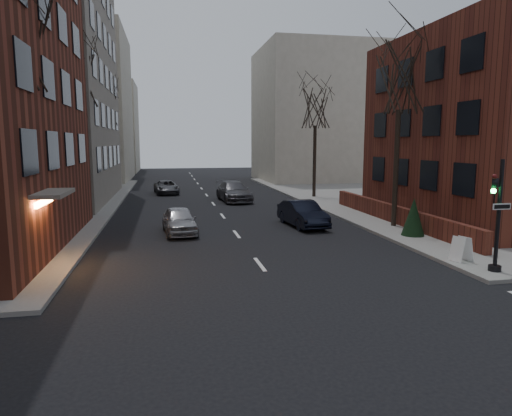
{
  "coord_description": "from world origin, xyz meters",
  "views": [
    {
      "loc": [
        -3.47,
        -4.94,
        4.73
      ],
      "look_at": [
        0.16,
        13.59,
        2.0
      ],
      "focal_mm": 32.0,
      "sensor_mm": 36.0,
      "label": 1
    }
  ],
  "objects_px": {
    "tree_right_a": "(400,79)",
    "evergreen_shrub": "(413,217)",
    "streetlamp_near": "(80,151)",
    "car_lane_silver": "(179,220)",
    "car_lane_gray": "(234,191)",
    "car_lane_far": "(166,187)",
    "streetlamp_far": "(117,147)",
    "traffic_signal": "(497,223)",
    "tree_left_a": "(16,40)",
    "tree_left_b": "(77,75)",
    "tree_right_b": "(316,107)",
    "parked_sedan": "(302,214)",
    "tree_left_c": "(106,106)",
    "sandwich_board": "(461,249)"
  },
  "relations": [
    {
      "from": "car_lane_far",
      "to": "streetlamp_far",
      "type": "bearing_deg",
      "value": 132.15
    },
    {
      "from": "car_lane_far",
      "to": "evergreen_shrub",
      "type": "relative_size",
      "value": 2.37
    },
    {
      "from": "tree_right_a",
      "to": "parked_sedan",
      "type": "relative_size",
      "value": 2.2
    },
    {
      "from": "traffic_signal",
      "to": "tree_left_a",
      "type": "height_order",
      "value": "tree_left_a"
    },
    {
      "from": "parked_sedan",
      "to": "car_lane_silver",
      "type": "relative_size",
      "value": 1.1
    },
    {
      "from": "tree_left_a",
      "to": "traffic_signal",
      "type": "bearing_deg",
      "value": -16.65
    },
    {
      "from": "tree_left_c",
      "to": "tree_right_b",
      "type": "bearing_deg",
      "value": -24.44
    },
    {
      "from": "traffic_signal",
      "to": "tree_left_c",
      "type": "bearing_deg",
      "value": 118.36
    },
    {
      "from": "streetlamp_near",
      "to": "car_lane_silver",
      "type": "relative_size",
      "value": 1.56
    },
    {
      "from": "tree_left_b",
      "to": "tree_right_b",
      "type": "distance_m",
      "value": 18.64
    },
    {
      "from": "streetlamp_near",
      "to": "evergreen_shrub",
      "type": "xyz_separation_m",
      "value": [
        16.63,
        -6.66,
        -3.15
      ]
    },
    {
      "from": "streetlamp_far",
      "to": "sandwich_board",
      "type": "bearing_deg",
      "value": -63.3
    },
    {
      "from": "tree_left_a",
      "to": "evergreen_shrub",
      "type": "relative_size",
      "value": 5.5
    },
    {
      "from": "streetlamp_far",
      "to": "car_lane_silver",
      "type": "height_order",
      "value": "streetlamp_far"
    },
    {
      "from": "car_lane_gray",
      "to": "parked_sedan",
      "type": "bearing_deg",
      "value": -83.76
    },
    {
      "from": "tree_right_b",
      "to": "sandwich_board",
      "type": "height_order",
      "value": "tree_right_b"
    },
    {
      "from": "tree_right_a",
      "to": "evergreen_shrub",
      "type": "relative_size",
      "value": 5.21
    },
    {
      "from": "streetlamp_near",
      "to": "car_lane_silver",
      "type": "xyz_separation_m",
      "value": [
        5.31,
        -3.17,
        -3.55
      ]
    },
    {
      "from": "tree_right_b",
      "to": "parked_sedan",
      "type": "bearing_deg",
      "value": -111.03
    },
    {
      "from": "tree_right_a",
      "to": "streetlamp_near",
      "type": "xyz_separation_m",
      "value": [
        -17.0,
        4.0,
        -3.79
      ]
    },
    {
      "from": "tree_left_c",
      "to": "car_lane_silver",
      "type": "distance_m",
      "value": 23.17
    },
    {
      "from": "tree_left_b",
      "to": "parked_sedan",
      "type": "distance_m",
      "value": 16.52
    },
    {
      "from": "traffic_signal",
      "to": "tree_right_a",
      "type": "relative_size",
      "value": 0.41
    },
    {
      "from": "tree_left_a",
      "to": "car_lane_gray",
      "type": "distance_m",
      "value": 21.73
    },
    {
      "from": "parked_sedan",
      "to": "car_lane_gray",
      "type": "bearing_deg",
      "value": 94.61
    },
    {
      "from": "streetlamp_near",
      "to": "car_lane_gray",
      "type": "height_order",
      "value": "streetlamp_near"
    },
    {
      "from": "tree_left_a",
      "to": "streetlamp_near",
      "type": "relative_size",
      "value": 1.63
    },
    {
      "from": "tree_left_c",
      "to": "car_lane_silver",
      "type": "relative_size",
      "value": 2.42
    },
    {
      "from": "car_lane_gray",
      "to": "car_lane_far",
      "type": "bearing_deg",
      "value": 125.51
    },
    {
      "from": "tree_right_a",
      "to": "streetlamp_near",
      "type": "relative_size",
      "value": 1.55
    },
    {
      "from": "tree_left_a",
      "to": "sandwich_board",
      "type": "distance_m",
      "value": 18.58
    },
    {
      "from": "streetlamp_near",
      "to": "car_lane_gray",
      "type": "distance_m",
      "value": 14.12
    },
    {
      "from": "streetlamp_far",
      "to": "car_lane_far",
      "type": "distance_m",
      "value": 7.26
    },
    {
      "from": "tree_left_c",
      "to": "car_lane_far",
      "type": "distance_m",
      "value": 9.36
    },
    {
      "from": "car_lane_far",
      "to": "evergreen_shrub",
      "type": "distance_m",
      "value": 25.43
    },
    {
      "from": "tree_right_b",
      "to": "streetlamp_near",
      "type": "distance_m",
      "value": 20.01
    },
    {
      "from": "parked_sedan",
      "to": "car_lane_silver",
      "type": "xyz_separation_m",
      "value": [
        -6.89,
        -0.69,
        -0.04
      ]
    },
    {
      "from": "streetlamp_far",
      "to": "evergreen_shrub",
      "type": "bearing_deg",
      "value": -58.04
    },
    {
      "from": "tree_left_a",
      "to": "car_lane_far",
      "type": "distance_m",
      "value": 25.58
    },
    {
      "from": "tree_left_a",
      "to": "tree_left_c",
      "type": "relative_size",
      "value": 1.06
    },
    {
      "from": "car_lane_silver",
      "to": "car_lane_far",
      "type": "height_order",
      "value": "car_lane_silver"
    },
    {
      "from": "sandwich_board",
      "to": "car_lane_gray",
      "type": "bearing_deg",
      "value": 90.82
    },
    {
      "from": "car_lane_far",
      "to": "car_lane_silver",
      "type": "bearing_deg",
      "value": -93.66
    },
    {
      "from": "streetlamp_near",
      "to": "parked_sedan",
      "type": "relative_size",
      "value": 1.42
    },
    {
      "from": "traffic_signal",
      "to": "car_lane_far",
      "type": "height_order",
      "value": "traffic_signal"
    },
    {
      "from": "tree_right_a",
      "to": "tree_right_b",
      "type": "relative_size",
      "value": 1.06
    },
    {
      "from": "traffic_signal",
      "to": "streetlamp_near",
      "type": "distance_m",
      "value": 20.86
    },
    {
      "from": "tree_left_b",
      "to": "tree_right_b",
      "type": "height_order",
      "value": "tree_left_b"
    },
    {
      "from": "tree_left_a",
      "to": "car_lane_far",
      "type": "relative_size",
      "value": 2.32
    },
    {
      "from": "tree_left_a",
      "to": "sandwich_board",
      "type": "xyz_separation_m",
      "value": [
        16.46,
        -3.55,
        -7.83
      ]
    }
  ]
}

